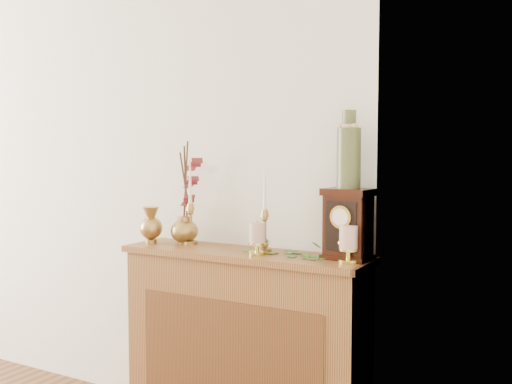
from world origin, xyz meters
The scene contains 10 objects.
console_shelf centered at (1.40, 2.10, 0.44)m, with size 1.24×0.34×0.93m.
candlestick_left centered at (1.06, 2.14, 1.07)m, with size 0.07×0.07×0.43m.
candlestick_center centered at (1.49, 2.14, 1.06)m, with size 0.07×0.07×0.41m.
bud_vase centered at (0.86, 2.07, 1.02)m, with size 0.12×0.12×0.19m.
ginger_jar centered at (1.04, 2.17, 1.17)m, with size 0.22×0.23×0.53m.
pillar_candle_left centered at (1.50, 2.04, 1.01)m, with size 0.08×0.08×0.16m.
pillar_candle_right centered at (1.94, 2.07, 1.02)m, with size 0.09×0.09×0.17m.
ivy_garland centered at (1.63, 2.11, 0.94)m, with size 0.43×0.17×0.07m.
mantel_clock centered at (1.91, 2.14, 1.08)m, with size 0.23×0.17×0.31m.
ceramic_vase centered at (1.91, 2.14, 1.40)m, with size 0.11×0.11×0.34m.
Camera 1 is at (2.84, -0.34, 1.42)m, focal length 42.00 mm.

